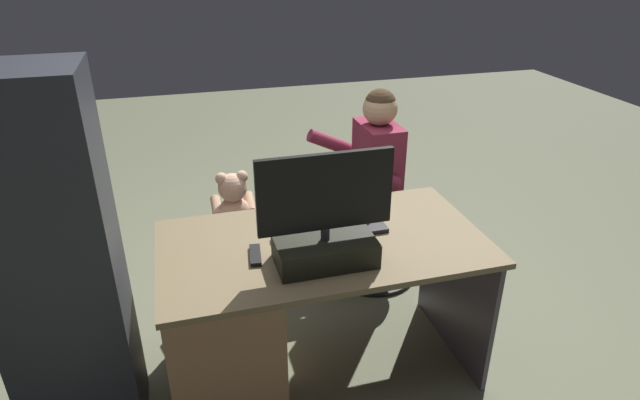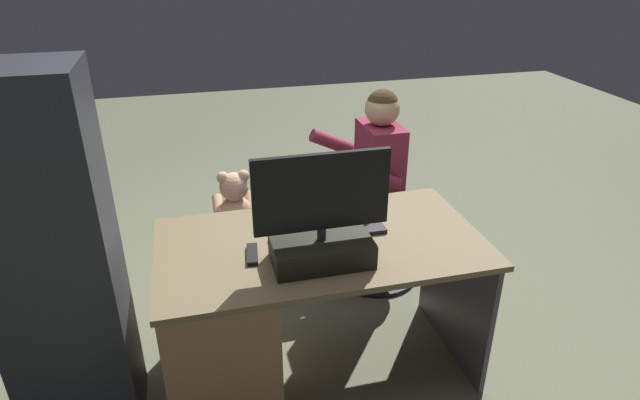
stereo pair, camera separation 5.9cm
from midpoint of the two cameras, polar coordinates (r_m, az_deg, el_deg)
The scene contains 12 objects.
ground_plane at distance 3.02m, azimuth -1.13°, elevation -12.68°, with size 10.00×10.00×0.00m, color #676B51.
desk at distance 2.44m, azimuth -7.66°, elevation -12.18°, with size 1.40×0.76×0.72m.
monitor at distance 2.09m, azimuth 0.98°, elevation -3.41°, with size 0.53×0.22×0.47m.
keyboard at distance 2.37m, azimuth 2.55°, elevation -3.21°, with size 0.42×0.14×0.02m, color black.
computer_mouse at distance 2.30m, azimuth -3.94°, elevation -3.95°, with size 0.06×0.10×0.04m, color #1F1D31.
cup at distance 2.46m, azimuth 5.59°, elevation -1.07°, with size 0.08×0.08×0.10m, color white.
tv_remote at distance 2.21m, azimuth -6.46°, elevation -5.77°, with size 0.04×0.15×0.02m, color black.
office_chair_teddy at distance 3.12m, azimuth -8.06°, elevation -5.90°, with size 0.49×0.49×0.43m.
teddy_bear at distance 2.97m, azimuth -8.50°, elevation -0.20°, with size 0.24×0.24×0.35m.
visitor_chair at distance 3.29m, azimuth 6.43°, elevation -4.29°, with size 0.55×0.55×0.43m.
person at distance 3.06m, azimuth 5.25°, elevation 2.65°, with size 0.57×0.48×1.17m.
equipment_rack at distance 2.25m, azimuth -25.61°, elevation -6.70°, with size 0.44×0.36×1.54m, color #262930.
Camera 2 is at (0.49, 2.29, 1.90)m, focal length 30.03 mm.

